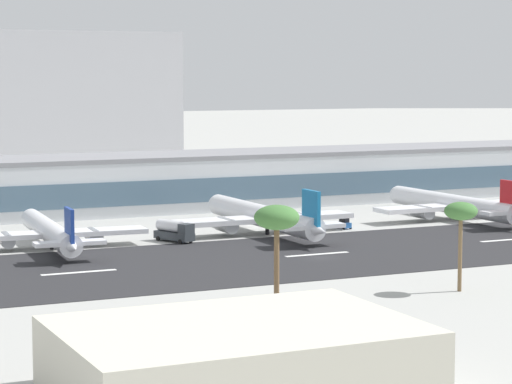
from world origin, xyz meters
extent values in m
plane|color=#A8A8A3|center=(0.00, 0.00, 0.00)|extent=(1400.00, 1400.00, 0.00)
cube|color=#262628|center=(0.00, 3.35, 0.04)|extent=(800.00, 43.45, 0.08)
cube|color=white|center=(-40.70, 3.35, 0.09)|extent=(12.00, 1.20, 0.01)
cube|color=white|center=(1.18, 3.35, 0.09)|extent=(12.00, 1.20, 0.01)
cube|color=white|center=(41.27, 3.35, 0.09)|extent=(12.00, 1.20, 0.01)
cube|color=silver|center=(4.98, 75.08, 5.84)|extent=(208.40, 22.39, 11.67)
cube|color=#476075|center=(4.98, 63.74, 5.25)|extent=(202.15, 0.30, 5.25)
cube|color=gray|center=(4.98, 75.08, 12.17)|extent=(210.48, 22.61, 1.00)
cylinder|color=white|center=(-38.40, 30.11, 2.96)|extent=(6.38, 38.37, 3.82)
sphere|color=white|center=(-37.12, 49.17, 2.96)|extent=(3.63, 3.63, 3.63)
cone|color=white|center=(-39.68, 11.06, 2.96)|extent=(3.89, 7.09, 3.44)
cube|color=white|center=(-38.45, 29.35, 2.58)|extent=(34.68, 8.02, 0.84)
cylinder|color=gray|center=(-30.73, 28.83, 1.91)|extent=(2.84, 5.50, 2.48)
cylinder|color=gray|center=(-46.17, 29.87, 1.91)|extent=(2.84, 5.50, 2.48)
cube|color=white|center=(-39.58, 12.58, 3.34)|extent=(11.87, 3.93, 0.67)
cube|color=navy|center=(-39.58, 12.58, 6.02)|extent=(0.96, 5.19, 6.11)
cylinder|color=black|center=(-38.53, 28.21, 0.53)|extent=(0.69, 0.69, 1.05)
cylinder|color=silver|center=(3.80, 30.99, 3.34)|extent=(4.90, 43.10, 4.30)
sphere|color=silver|center=(3.50, 52.51, 3.34)|extent=(4.09, 4.09, 4.09)
cone|color=silver|center=(4.10, 9.47, 3.34)|extent=(3.98, 7.80, 3.87)
cube|color=silver|center=(3.81, 30.13, 2.91)|extent=(36.36, 6.96, 0.95)
cylinder|color=gray|center=(11.97, 30.24, 2.15)|extent=(2.88, 6.06, 2.80)
cylinder|color=gray|center=(-4.35, 30.01, 2.15)|extent=(2.88, 6.06, 2.80)
cube|color=silver|center=(4.08, 11.19, 3.77)|extent=(12.38, 3.72, 0.76)
cube|color=#1975B2|center=(4.08, 11.19, 6.78)|extent=(0.77, 5.82, 6.89)
cylinder|color=black|center=(3.83, 28.84, 0.59)|extent=(0.77, 0.77, 1.18)
cylinder|color=white|center=(49.55, 33.43, 3.20)|extent=(5.28, 41.42, 4.13)
sphere|color=white|center=(48.98, 54.08, 3.20)|extent=(3.93, 3.93, 3.93)
cube|color=white|center=(49.58, 32.60, 2.79)|extent=(37.11, 7.22, 0.91)
cylinder|color=gray|center=(57.89, 32.83, 2.07)|extent=(2.85, 5.86, 2.69)
cylinder|color=gray|center=(41.26, 32.37, 2.07)|extent=(2.85, 5.86, 2.69)
cube|color=white|center=(50.08, 14.43, 3.62)|extent=(12.65, 3.76, 0.73)
cube|color=red|center=(50.08, 14.43, 6.51)|extent=(0.82, 5.59, 6.61)
cylinder|color=black|center=(49.61, 31.36, 0.57)|extent=(0.74, 0.74, 1.14)
cube|color=#23569E|center=(21.26, 29.76, 0.80)|extent=(1.67, 3.24, 1.00)
cube|color=black|center=(21.26, 29.76, 1.75)|extent=(1.32, 1.95, 0.90)
cylinder|color=black|center=(20.48, 28.62, 0.30)|extent=(0.29, 0.61, 0.60)
cylinder|color=black|center=(22.08, 28.66, 0.30)|extent=(0.29, 0.61, 0.60)
cylinder|color=black|center=(20.43, 30.86, 0.30)|extent=(0.29, 0.61, 0.60)
cylinder|color=black|center=(22.03, 30.90, 0.30)|extent=(0.29, 0.61, 0.60)
cube|color=#2D3338|center=(-15.80, 27.46, 1.15)|extent=(5.61, 8.85, 1.40)
cylinder|color=silver|center=(-16.19, 28.40, 2.90)|extent=(4.12, 6.15, 2.10)
cube|color=#2D3338|center=(-14.59, 24.46, 2.75)|extent=(2.98, 2.79, 1.80)
cylinder|color=black|center=(-15.89, 24.21, 0.45)|extent=(0.60, 0.94, 0.90)
cylinder|color=black|center=(-13.48, 25.19, 0.45)|extent=(0.60, 0.94, 0.90)
cylinder|color=black|center=(-18.13, 29.72, 0.45)|extent=(0.60, 0.94, 0.90)
cylinder|color=black|center=(-15.72, 30.70, 0.45)|extent=(0.60, 0.94, 0.90)
cylinder|color=black|center=(59.92, 26.77, 0.45)|extent=(0.86, 0.81, 0.90)
cylinder|color=brown|center=(-28.72, -42.37, 6.69)|extent=(0.67, 0.67, 13.38)
ellipsoid|color=#427538|center=(-28.72, -42.37, 13.38)|extent=(5.58, 5.58, 3.07)
cylinder|color=brown|center=(4.37, -33.84, 5.75)|extent=(0.58, 0.58, 11.50)
ellipsoid|color=#427538|center=(4.37, -33.84, 11.50)|extent=(4.74, 4.74, 2.60)
cube|color=beige|center=(-45.20, -67.48, 3.43)|extent=(34.08, 23.87, 6.85)
camera|label=1|loc=(-88.24, -165.03, 30.88)|focal=79.11mm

